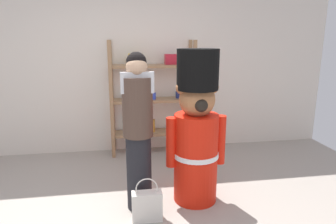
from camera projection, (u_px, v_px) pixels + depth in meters
The scene contains 5 objects.
back_wall at pixel (126, 67), 4.54m from camera, with size 6.40×0.12×2.60m, color silver.
merchandise_shelf at pixel (153, 97), 4.49m from camera, with size 1.26×0.35×1.70m.
teddy_bear_guard at pixel (196, 131), 3.11m from camera, with size 0.64×0.48×1.62m.
person_shopper at pixel (138, 129), 2.94m from camera, with size 0.31×0.30×1.59m.
shopping_bag at pixel (147, 205), 2.87m from camera, with size 0.29×0.13×0.44m.
Camera 1 is at (-0.09, -2.42, 1.70)m, focal length 32.03 mm.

